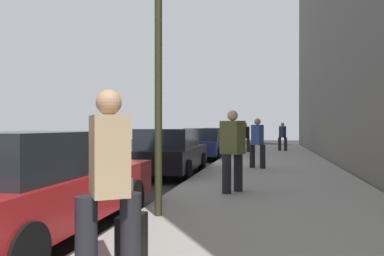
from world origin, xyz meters
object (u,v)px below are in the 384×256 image
pedestrian_tan_coat (109,182)px  rolling_suitcase (132,242)px  pedestrian_blue_coat (257,142)px  traffic_light_pole (159,25)px  parked_car_black (170,152)px  pedestrian_olive_coat (233,149)px  parked_car_white (219,139)px  pedestrian_black_coat (245,136)px  parked_car_navy (205,143)px  parked_car_red (36,185)px  pedestrian_navy_coat (283,136)px

pedestrian_tan_coat → rolling_suitcase: 0.77m
pedestrian_blue_coat → traffic_light_pole: 7.54m
traffic_light_pole → rolling_suitcase: (-2.19, -0.41, -2.79)m
pedestrian_tan_coat → rolling_suitcase: pedestrian_tan_coat is taller
parked_car_black → pedestrian_olive_coat: 4.29m
parked_car_black → parked_car_white: same height
pedestrian_black_coat → rolling_suitcase: bearing=179.9°
parked_car_black → parked_car_navy: (6.06, -0.13, -0.00)m
parked_car_navy → pedestrian_black_coat: bearing=-28.2°
pedestrian_olive_coat → rolling_suitcase: size_ratio=1.95×
pedestrian_blue_coat → parked_car_black: bearing=114.4°
parked_car_red → parked_car_black: (6.86, -0.03, -0.00)m
parked_car_red → pedestrian_olive_coat: bearing=-36.3°
pedestrian_tan_coat → traffic_light_pole: (2.58, 0.35, 2.13)m
parked_car_black → parked_car_white: (12.15, 0.04, -0.00)m
parked_car_black → pedestrian_blue_coat: size_ratio=2.67×
traffic_light_pole → rolling_suitcase: bearing=-169.4°
pedestrian_olive_coat → pedestrian_black_coat: bearing=2.4°
pedestrian_olive_coat → rolling_suitcase: (-4.48, 0.55, -0.67)m
pedestrian_tan_coat → pedestrian_blue_coat: (9.68, -1.01, -0.02)m
parked_car_black → pedestrian_black_coat: pedestrian_black_coat is taller
traffic_light_pole → rolling_suitcase: 3.57m
parked_car_red → parked_car_white: same height
pedestrian_navy_coat → rolling_suitcase: bearing=173.5°
parked_car_black → rolling_suitcase: size_ratio=5.01×
pedestrian_tan_coat → rolling_suitcase: bearing=-8.9°
parked_car_white → pedestrian_tan_coat: size_ratio=2.41×
parked_car_black → traffic_light_pole: traffic_light_pole is taller
pedestrian_navy_coat → parked_car_black: bearing=159.7°
parked_car_red → traffic_light_pole: traffic_light_pole is taller
parked_car_white → pedestrian_olive_coat: bearing=-171.1°
parked_car_red → parked_car_black: 6.86m
pedestrian_tan_coat → traffic_light_pole: size_ratio=0.39×
pedestrian_blue_coat → parked_car_navy: bearing=29.2°
pedestrian_olive_coat → parked_car_black: bearing=34.3°
traffic_light_pole → pedestrian_olive_coat: bearing=-22.9°
parked_car_red → parked_car_black: bearing=-0.3°
parked_car_navy → rolling_suitcase: (-14.08, -1.73, -0.32)m
pedestrian_tan_coat → pedestrian_black_coat: (17.73, -0.08, -0.05)m
pedestrian_blue_coat → traffic_light_pole: size_ratio=0.38×
pedestrian_tan_coat → traffic_light_pole: 3.37m
pedestrian_tan_coat → pedestrian_olive_coat: size_ratio=0.98×
pedestrian_navy_coat → pedestrian_blue_coat: bearing=172.9°
pedestrian_black_coat → rolling_suitcase: pedestrian_black_coat is taller
pedestrian_navy_coat → rolling_suitcase: (-18.84, 2.14, -0.62)m
parked_car_navy → pedestrian_tan_coat: bearing=-173.4°
parked_car_navy → pedestrian_blue_coat: pedestrian_blue_coat is taller
parked_car_navy → rolling_suitcase: 14.19m
parked_car_red → pedestrian_navy_coat: (17.69, -4.03, 0.29)m
rolling_suitcase → pedestrian_tan_coat: bearing=171.1°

